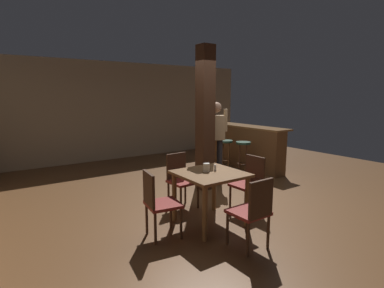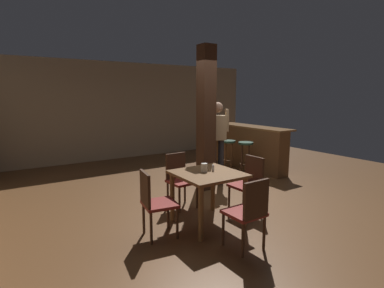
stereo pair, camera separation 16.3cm
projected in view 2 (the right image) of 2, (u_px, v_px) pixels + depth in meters
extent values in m
plane|color=brown|center=(228.00, 198.00, 5.48)|extent=(10.80, 10.80, 0.00)
cube|color=gray|center=(133.00, 111.00, 8.99)|extent=(8.00, 0.10, 2.80)
cube|color=#382114|center=(206.00, 119.00, 5.82)|extent=(0.28, 0.28, 2.80)
cube|color=brown|center=(208.00, 174.00, 4.26)|extent=(0.89, 0.89, 0.04)
cylinder|color=brown|center=(213.00, 189.00, 4.84)|extent=(0.07, 0.07, 0.73)
cylinder|color=brown|center=(172.00, 197.00, 4.44)|extent=(0.07, 0.07, 0.73)
cylinder|color=brown|center=(245.00, 203.00, 4.21)|extent=(0.07, 0.07, 0.73)
cylinder|color=brown|center=(201.00, 214.00, 3.81)|extent=(0.07, 0.07, 0.73)
cube|color=maroon|center=(160.00, 204.00, 3.92)|extent=(0.48, 0.48, 0.04)
cube|color=#382114|center=(145.00, 189.00, 3.81)|extent=(0.09, 0.38, 0.45)
cylinder|color=#382114|center=(168.00, 213.00, 4.19)|extent=(0.04, 0.04, 0.43)
cylinder|color=#382114|center=(177.00, 223.00, 3.87)|extent=(0.04, 0.04, 0.43)
cylinder|color=#382114|center=(144.00, 217.00, 4.05)|extent=(0.04, 0.04, 0.43)
cylinder|color=#382114|center=(151.00, 228.00, 3.73)|extent=(0.04, 0.04, 0.43)
cube|color=maroon|center=(244.00, 213.00, 3.63)|extent=(0.43, 0.43, 0.04)
cube|color=#382114|center=(256.00, 200.00, 3.43)|extent=(0.38, 0.04, 0.45)
cylinder|color=#382114|center=(223.00, 229.00, 3.71)|extent=(0.04, 0.04, 0.43)
cylinder|color=#382114|center=(244.00, 222.00, 3.90)|extent=(0.04, 0.04, 0.43)
cylinder|color=#382114|center=(243.00, 240.00, 3.42)|extent=(0.04, 0.04, 0.43)
cylinder|color=#382114|center=(264.00, 232.00, 3.61)|extent=(0.04, 0.04, 0.43)
cube|color=maroon|center=(245.00, 186.00, 4.70)|extent=(0.43, 0.43, 0.04)
cube|color=#382114|center=(254.00, 170.00, 4.77)|extent=(0.05, 0.38, 0.45)
cylinder|color=#382114|center=(245.00, 205.00, 4.50)|extent=(0.04, 0.04, 0.43)
cylinder|color=#382114|center=(229.00, 199.00, 4.79)|extent=(0.04, 0.04, 0.43)
cylinder|color=#382114|center=(261.00, 201.00, 4.69)|extent=(0.04, 0.04, 0.43)
cylinder|color=#382114|center=(245.00, 194.00, 4.98)|extent=(0.04, 0.04, 0.43)
cube|color=maroon|center=(182.00, 182.00, 4.93)|extent=(0.45, 0.45, 0.04)
cube|color=#382114|center=(176.00, 166.00, 5.05)|extent=(0.38, 0.06, 0.45)
cylinder|color=#382114|center=(197.00, 195.00, 4.93)|extent=(0.04, 0.04, 0.43)
cylinder|color=#382114|center=(179.00, 200.00, 4.73)|extent=(0.04, 0.04, 0.43)
cylinder|color=#382114|center=(185.00, 190.00, 5.21)|extent=(0.04, 0.04, 0.43)
cylinder|color=#382114|center=(168.00, 194.00, 5.01)|extent=(0.04, 0.04, 0.43)
cylinder|color=silver|center=(204.00, 168.00, 4.30)|extent=(0.09, 0.09, 0.12)
cylinder|color=silver|center=(213.00, 168.00, 4.35)|extent=(0.03, 0.03, 0.09)
cube|color=tan|center=(218.00, 128.00, 6.13)|extent=(0.39, 0.34, 0.50)
sphere|color=#997056|center=(218.00, 107.00, 6.06)|extent=(0.28, 0.28, 0.21)
cylinder|color=#232328|center=(221.00, 162.00, 6.25)|extent=(0.16, 0.16, 0.95)
cylinder|color=#232328|center=(213.00, 162.00, 6.24)|extent=(0.16, 0.16, 0.95)
cylinder|color=tan|center=(227.00, 120.00, 6.12)|extent=(0.11, 0.11, 0.46)
cylinder|color=tan|center=(208.00, 120.00, 6.09)|extent=(0.11, 0.11, 0.46)
cube|color=brown|center=(252.00, 127.00, 7.59)|extent=(0.56, 2.26, 0.04)
cube|color=brown|center=(249.00, 148.00, 7.63)|extent=(0.36, 2.26, 1.04)
cylinder|color=#1E3828|center=(246.00, 143.00, 6.92)|extent=(0.34, 0.34, 0.05)
torus|color=#382114|center=(245.00, 164.00, 7.00)|extent=(0.24, 0.24, 0.02)
cylinder|color=#382114|center=(242.00, 159.00, 7.07)|extent=(0.03, 0.03, 0.74)
cylinder|color=#382114|center=(249.00, 161.00, 6.89)|extent=(0.03, 0.03, 0.74)
cylinder|color=#382114|center=(249.00, 159.00, 7.04)|extent=(0.03, 0.03, 0.74)
cylinder|color=#382114|center=(242.00, 160.00, 6.92)|extent=(0.03, 0.03, 0.74)
cylinder|color=#1E3828|center=(229.00, 141.00, 7.42)|extent=(0.34, 0.34, 0.05)
torus|color=brown|center=(228.00, 160.00, 7.49)|extent=(0.24, 0.24, 0.02)
cylinder|color=brown|center=(226.00, 155.00, 7.57)|extent=(0.03, 0.03, 0.70)
cylinder|color=brown|center=(231.00, 157.00, 7.39)|extent=(0.03, 0.03, 0.70)
cylinder|color=brown|center=(232.00, 156.00, 7.54)|extent=(0.03, 0.03, 0.70)
cylinder|color=brown|center=(225.00, 157.00, 7.42)|extent=(0.03, 0.03, 0.70)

